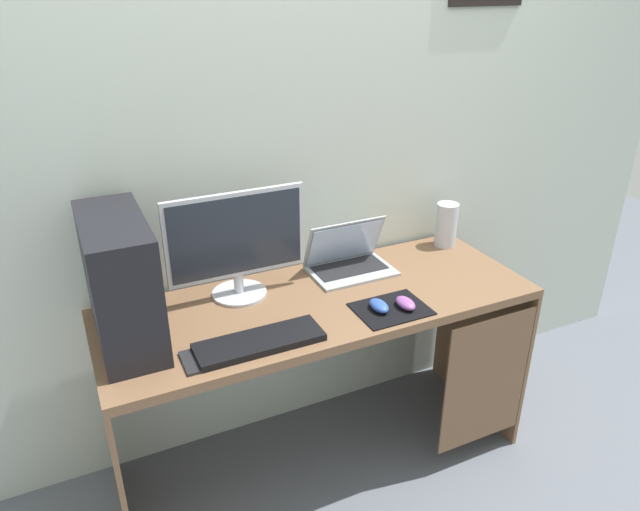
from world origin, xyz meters
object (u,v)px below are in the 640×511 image
at_px(laptop, 349,260).
at_px(cell_phone, 194,361).
at_px(monitor, 237,244).
at_px(keyboard, 259,342).
at_px(speaker, 446,225).
at_px(mouse_right, 406,303).
at_px(mouse_left, 379,306).
at_px(pc_tower, 121,281).

height_order(laptop, cell_phone, laptop).
distance_m(monitor, keyboard, 0.40).
relative_size(speaker, mouse_right, 2.03).
bearing_deg(monitor, cell_phone, -127.42).
bearing_deg(mouse_left, pc_tower, 166.20).
bearing_deg(monitor, pc_tower, -164.54).
height_order(mouse_right, cell_phone, mouse_right).
xyz_separation_m(laptop, mouse_left, (-0.05, -0.33, -0.02)).
distance_m(laptop, mouse_left, 0.34).
xyz_separation_m(laptop, keyboard, (-0.51, -0.35, -0.03)).
height_order(speaker, cell_phone, speaker).
bearing_deg(mouse_left, keyboard, -177.51).
relative_size(monitor, cell_phone, 3.97).
relative_size(monitor, speaker, 2.65).
xyz_separation_m(mouse_right, cell_phone, (-0.77, 0.00, -0.02)).
relative_size(mouse_right, cell_phone, 0.74).
xyz_separation_m(keyboard, cell_phone, (-0.22, -0.00, -0.01)).
xyz_separation_m(speaker, cell_phone, (-1.23, -0.39, -0.09)).
distance_m(pc_tower, laptop, 0.91).
bearing_deg(laptop, pc_tower, -171.70).
height_order(pc_tower, monitor, pc_tower).
bearing_deg(keyboard, mouse_left, 2.49).
relative_size(monitor, laptop, 1.56).
relative_size(pc_tower, laptop, 1.38).
relative_size(laptop, keyboard, 0.79).
distance_m(speaker, mouse_left, 0.67).
relative_size(keyboard, cell_phone, 3.23).
height_order(laptop, mouse_left, laptop).
bearing_deg(cell_phone, keyboard, 0.83).
bearing_deg(mouse_left, laptop, 80.93).
distance_m(laptop, speaker, 0.50).
height_order(pc_tower, mouse_right, pc_tower).
relative_size(speaker, keyboard, 0.46).
bearing_deg(cell_phone, speaker, 17.69).
bearing_deg(mouse_left, monitor, 142.17).
bearing_deg(mouse_right, cell_phone, 179.86).
bearing_deg(cell_phone, monitor, 52.58).
relative_size(mouse_left, mouse_right, 1.00).
xyz_separation_m(mouse_left, mouse_right, (0.09, -0.02, 0.00)).
height_order(pc_tower, keyboard, pc_tower).
height_order(keyboard, cell_phone, keyboard).
height_order(keyboard, mouse_left, mouse_left).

